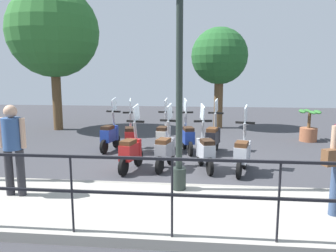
% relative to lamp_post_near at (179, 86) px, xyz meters
% --- Properties ---
extents(ground_plane, '(28.00, 28.00, 0.00)m').
position_rel_lamp_post_near_xyz_m(ground_plane, '(2.40, -0.04, -2.05)').
color(ground_plane, '#38383D').
extents(promenade_walkway, '(2.20, 20.00, 0.15)m').
position_rel_lamp_post_near_xyz_m(promenade_walkway, '(-0.75, -0.04, -1.97)').
color(promenade_walkway, '#A39E93').
rests_on(promenade_walkway, ground_plane).
extents(fence_railing, '(0.04, 16.03, 1.07)m').
position_rel_lamp_post_near_xyz_m(fence_railing, '(-1.80, -0.04, -1.15)').
color(fence_railing, black).
rests_on(fence_railing, promenade_walkway).
extents(lamp_post_near, '(0.26, 0.90, 4.28)m').
position_rel_lamp_post_near_xyz_m(lamp_post_near, '(0.00, 0.00, 0.00)').
color(lamp_post_near, '#232D28').
rests_on(lamp_post_near, promenade_walkway).
extents(pedestrian_distant, '(0.33, 0.49, 1.59)m').
position_rel_lamp_post_near_xyz_m(pedestrian_distant, '(-0.59, 2.82, -0.97)').
color(pedestrian_distant, '#28282D').
rests_on(pedestrian_distant, promenade_walkway).
extents(tree_large, '(3.50, 3.50, 5.59)m').
position_rel_lamp_post_near_xyz_m(tree_large, '(6.77, 5.35, 1.78)').
color(tree_large, brown).
rests_on(tree_large, ground_plane).
extents(tree_distant, '(2.28, 2.28, 4.09)m').
position_rel_lamp_post_near_xyz_m(tree_distant, '(7.84, -1.09, 0.86)').
color(tree_distant, brown).
rests_on(tree_distant, ground_plane).
extents(potted_palm, '(1.06, 0.66, 1.05)m').
position_rel_lamp_post_near_xyz_m(potted_palm, '(5.42, -3.98, -1.60)').
color(potted_palm, '#9E5B3D').
rests_on(potted_palm, ground_plane).
extents(scooter_near_0, '(1.21, 0.53, 1.54)m').
position_rel_lamp_post_near_xyz_m(scooter_near_0, '(1.58, -1.34, -1.56)').
color(scooter_near_0, black).
rests_on(scooter_near_0, ground_plane).
extents(scooter_near_1, '(1.21, 0.51, 1.54)m').
position_rel_lamp_post_near_xyz_m(scooter_near_1, '(1.75, -0.50, -1.56)').
color(scooter_near_1, black).
rests_on(scooter_near_1, ground_plane).
extents(scooter_near_2, '(1.22, 0.50, 1.54)m').
position_rel_lamp_post_near_xyz_m(scooter_near_2, '(1.74, 0.44, -1.56)').
color(scooter_near_2, black).
rests_on(scooter_near_2, ground_plane).
extents(scooter_near_3, '(1.22, 0.50, 1.54)m').
position_rel_lamp_post_near_xyz_m(scooter_near_3, '(1.53, 1.22, -1.56)').
color(scooter_near_3, black).
rests_on(scooter_near_3, ground_plane).
extents(scooter_far_0, '(1.21, 0.52, 1.54)m').
position_rel_lamp_post_near_xyz_m(scooter_far_0, '(3.39, -0.74, -1.56)').
color(scooter_far_0, black).
rests_on(scooter_far_0, ground_plane).
extents(scooter_far_1, '(1.21, 0.52, 1.54)m').
position_rel_lamp_post_near_xyz_m(scooter_far_1, '(3.44, -0.01, -1.56)').
color(scooter_far_1, black).
rests_on(scooter_far_1, ground_plane).
extents(scooter_far_2, '(1.23, 0.44, 1.54)m').
position_rel_lamp_post_near_xyz_m(scooter_far_2, '(3.45, 0.68, -1.56)').
color(scooter_far_2, black).
rests_on(scooter_far_2, ground_plane).
extents(scooter_far_3, '(1.23, 0.47, 1.54)m').
position_rel_lamp_post_near_xyz_m(scooter_far_3, '(3.24, 1.61, -1.56)').
color(scooter_far_3, black).
rests_on(scooter_far_3, ground_plane).
extents(scooter_far_4, '(1.23, 0.47, 1.54)m').
position_rel_lamp_post_near_xyz_m(scooter_far_4, '(3.45, 2.27, -1.56)').
color(scooter_far_4, black).
rests_on(scooter_far_4, ground_plane).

